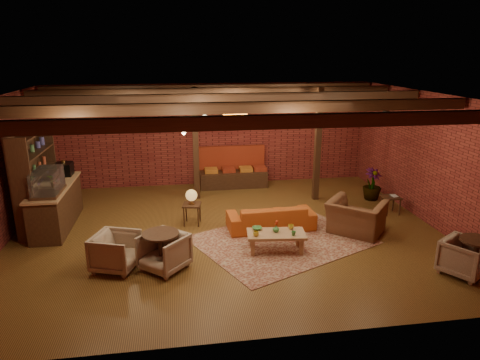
{
  "coord_description": "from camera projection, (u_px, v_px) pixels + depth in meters",
  "views": [
    {
      "loc": [
        -1.13,
        -9.34,
        4.15
      ],
      "look_at": [
        0.31,
        0.2,
        1.23
      ],
      "focal_mm": 32.0,
      "sensor_mm": 36.0,
      "label": 1
    }
  ],
  "objects": [
    {
      "name": "armchair_b",
      "position": [
        164.0,
        250.0,
        8.36
      ],
      "size": [
        1.09,
        1.08,
        0.82
      ],
      "primitive_type": "imported",
      "rotation": [
        0.0,
        0.0,
        -0.73
      ],
      "color": "beige",
      "rests_on": "floor"
    },
    {
      "name": "service_counter",
      "position": [
        55.0,
        195.0,
        10.33
      ],
      "size": [
        0.8,
        2.5,
        1.6
      ],
      "primitive_type": null,
      "color": "black",
      "rests_on": "ground"
    },
    {
      "name": "wall_back",
      "position": [
        212.0,
        135.0,
        13.53
      ],
      "size": [
        10.0,
        0.02,
        3.2
      ],
      "primitive_type": "cube",
      "color": "maroon",
      "rests_on": "ground"
    },
    {
      "name": "side_table_lamp",
      "position": [
        192.0,
        198.0,
        10.48
      ],
      "size": [
        0.5,
        0.5,
        0.9
      ],
      "rotation": [
        0.0,
        0.0,
        -0.18
      ],
      "color": "black",
      "rests_on": "floor"
    },
    {
      "name": "shelving_hutch",
      "position": [
        36.0,
        179.0,
        10.26
      ],
      "size": [
        0.52,
        2.0,
        2.4
      ],
      "primitive_type": null,
      "color": "black",
      "rests_on": "ground"
    },
    {
      "name": "ceiling_pipe",
      "position": [
        220.0,
        104.0,
        10.89
      ],
      "size": [
        9.6,
        0.12,
        0.12
      ],
      "primitive_type": "cylinder",
      "rotation": [
        0.0,
        1.57,
        0.0
      ],
      "color": "black",
      "rests_on": "ceiling"
    },
    {
      "name": "armchair_a",
      "position": [
        116.0,
        250.0,
        8.37
      ],
      "size": [
        0.97,
        1.0,
        0.82
      ],
      "primitive_type": "imported",
      "rotation": [
        0.0,
        0.0,
        1.23
      ],
      "color": "beige",
      "rests_on": "floor"
    },
    {
      "name": "rug",
      "position": [
        282.0,
        240.0,
        9.76
      ],
      "size": [
        4.46,
        4.05,
        0.01
      ],
      "primitive_type": "cube",
      "rotation": [
        0.0,
        0.0,
        0.44
      ],
      "color": "maroon",
      "rests_on": "floor"
    },
    {
      "name": "floor",
      "position": [
        228.0,
        232.0,
        10.2
      ],
      "size": [
        10.0,
        10.0,
        0.0
      ],
      "primitive_type": "plane",
      "color": "#3E280F",
      "rests_on": "ground"
    },
    {
      "name": "sofa",
      "position": [
        271.0,
        217.0,
        10.32
      ],
      "size": [
        2.12,
        0.91,
        0.61
      ],
      "primitive_type": "imported",
      "rotation": [
        0.0,
        0.0,
        3.19
      ],
      "color": "#A74617",
      "rests_on": "floor"
    },
    {
      "name": "plant_counter",
      "position": [
        59.0,
        176.0,
        10.42
      ],
      "size": [
        0.35,
        0.39,
        0.3
      ],
      "primitive_type": "imported",
      "color": "#337F33",
      "rests_on": "service_counter"
    },
    {
      "name": "armchair_far",
      "position": [
        464.0,
        256.0,
        8.18
      ],
      "size": [
        1.02,
        1.0,
        0.77
      ],
      "primitive_type": "imported",
      "rotation": [
        0.0,
        0.0,
        0.57
      ],
      "color": "beige",
      "rests_on": "floor"
    },
    {
      "name": "armchair_right",
      "position": [
        356.0,
        212.0,
        10.01
      ],
      "size": [
        1.44,
        1.4,
        1.07
      ],
      "primitive_type": "imported",
      "rotation": [
        0.0,
        0.0,
        2.42
      ],
      "color": "brown",
      "rests_on": "floor"
    },
    {
      "name": "ceiling",
      "position": [
        227.0,
        96.0,
        9.28
      ],
      "size": [
        10.0,
        8.0,
        0.02
      ],
      "primitive_type": "cube",
      "color": "black",
      "rests_on": "wall_back"
    },
    {
      "name": "banquette",
      "position": [
        233.0,
        171.0,
        13.5
      ],
      "size": [
        2.1,
        0.7,
        1.0
      ],
      "primitive_type": null,
      "color": "maroon",
      "rests_on": "ground"
    },
    {
      "name": "wall_right",
      "position": [
        430.0,
        160.0,
        10.45
      ],
      "size": [
        0.02,
        8.0,
        3.2
      ],
      "primitive_type": "cube",
      "color": "maroon",
      "rests_on": "ground"
    },
    {
      "name": "post_left",
      "position": [
        196.0,
        145.0,
        12.12
      ],
      "size": [
        0.16,
        0.16,
        3.2
      ],
      "primitive_type": "cube",
      "color": "black",
      "rests_on": "ground"
    },
    {
      "name": "ceiling_beams",
      "position": [
        227.0,
        102.0,
        9.31
      ],
      "size": [
        9.8,
        6.4,
        0.22
      ],
      "primitive_type": null,
      "color": "black",
      "rests_on": "ceiling"
    },
    {
      "name": "post_right",
      "position": [
        318.0,
        145.0,
        12.03
      ],
      "size": [
        0.16,
        0.16,
        3.2
      ],
      "primitive_type": "cube",
      "color": "black",
      "rests_on": "ground"
    },
    {
      "name": "round_table_right",
      "position": [
        476.0,
        252.0,
        8.1
      ],
      "size": [
        0.64,
        0.64,
        0.75
      ],
      "color": "black",
      "rests_on": "floor"
    },
    {
      "name": "ceiling_spotlights",
      "position": [
        227.0,
        112.0,
        9.38
      ],
      "size": [
        6.4,
        4.4,
        0.28
      ],
      "primitive_type": null,
      "color": "black",
      "rests_on": "ceiling"
    },
    {
      "name": "coffee_table",
      "position": [
        276.0,
        235.0,
        9.14
      ],
      "size": [
        1.3,
        0.74,
        0.68
      ],
      "rotation": [
        0.0,
        0.0,
        -0.11
      ],
      "color": "#9B6C48",
      "rests_on": "floor"
    },
    {
      "name": "plant_tall",
      "position": [
        375.0,
        153.0,
        12.05
      ],
      "size": [
        1.99,
        1.99,
        2.78
      ],
      "primitive_type": "imported",
      "rotation": [
        0.0,
        0.0,
        0.34
      ],
      "color": "#4C7F4C",
      "rests_on": "floor"
    },
    {
      "name": "service_sign",
      "position": [
        235.0,
        115.0,
        12.54
      ],
      "size": [
        0.86,
        0.06,
        0.3
      ],
      "primitive_type": "cube",
      "color": "orange",
      "rests_on": "ceiling"
    },
    {
      "name": "round_table_left",
      "position": [
        161.0,
        244.0,
        8.38
      ],
      "size": [
        0.72,
        0.72,
        0.75
      ],
      "color": "black",
      "rests_on": "floor"
    },
    {
      "name": "wall_front",
      "position": [
        263.0,
        242.0,
        5.96
      ],
      "size": [
        10.0,
        0.02,
        3.2
      ],
      "primitive_type": "cube",
      "color": "maroon",
      "rests_on": "ground"
    },
    {
      "name": "side_table_book",
      "position": [
        391.0,
        198.0,
        11.25
      ],
      "size": [
        0.43,
        0.43,
        0.5
      ],
      "rotation": [
        0.0,
        0.0,
        0.0
      ],
      "color": "black",
      "rests_on": "floor"
    }
  ]
}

